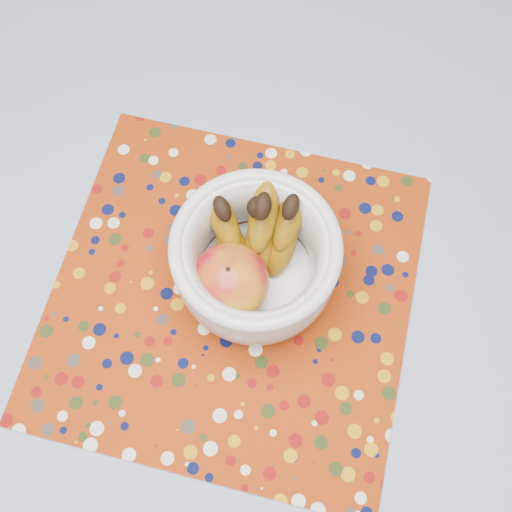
% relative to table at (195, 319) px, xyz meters
% --- Properties ---
extents(table, '(1.20, 1.20, 0.75)m').
position_rel_table_xyz_m(table, '(0.00, 0.00, 0.00)').
color(table, brown).
rests_on(table, ground).
extents(tablecloth, '(1.32, 1.32, 0.01)m').
position_rel_table_xyz_m(tablecloth, '(0.00, 0.00, 0.08)').
color(tablecloth, slate).
rests_on(tablecloth, table).
extents(placemat, '(0.51, 0.51, 0.00)m').
position_rel_table_xyz_m(placemat, '(0.05, 0.01, 0.09)').
color(placemat, maroon).
rests_on(placemat, tablecloth).
extents(fruit_bowl, '(0.19, 0.20, 0.14)m').
position_rel_table_xyz_m(fruit_bowl, '(0.08, 0.04, 0.16)').
color(fruit_bowl, silver).
rests_on(fruit_bowl, placemat).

